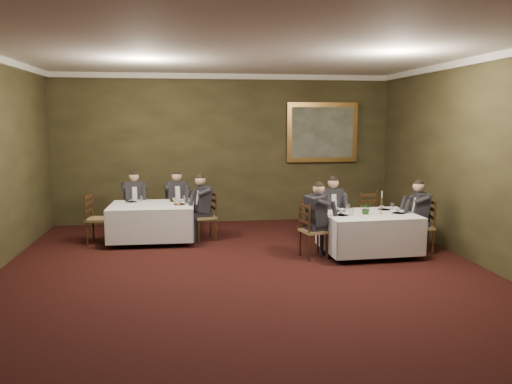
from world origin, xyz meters
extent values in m
plane|color=black|center=(0.00, 0.00, 0.00)|extent=(10.00, 10.00, 0.00)
cube|color=silver|center=(0.00, 0.00, 3.50)|extent=(8.00, 10.00, 0.10)
cube|color=#2D2916|center=(0.00, 5.00, 1.75)|extent=(8.00, 0.10, 3.50)
cube|color=#2D2916|center=(0.00, -5.00, 1.75)|extent=(8.00, 0.10, 3.50)
cube|color=white|center=(0.00, 4.95, 3.44)|extent=(8.00, 0.10, 0.12)
cube|color=black|center=(2.36, 1.64, 0.73)|extent=(1.62, 1.24, 0.04)
cube|color=white|center=(2.36, 1.64, 0.76)|extent=(1.68, 1.31, 0.02)
cube|color=white|center=(2.36, 1.64, 0.42)|extent=(1.70, 1.33, 0.65)
cube|color=black|center=(-1.61, 3.18, 0.73)|extent=(1.63, 1.24, 0.04)
cube|color=white|center=(-1.61, 3.18, 0.76)|extent=(1.69, 1.30, 0.02)
cube|color=white|center=(-1.61, 3.18, 0.42)|extent=(1.71, 1.32, 0.65)
cube|color=olive|center=(1.89, 2.46, 0.48)|extent=(0.49, 0.48, 0.05)
cube|color=black|center=(1.86, 2.65, 0.73)|extent=(0.38, 0.08, 0.54)
cube|color=black|center=(1.89, 2.46, 0.86)|extent=(0.46, 0.37, 0.55)
sphere|color=#DFAD8B|center=(1.89, 2.46, 1.24)|extent=(0.24, 0.24, 0.21)
cube|color=olive|center=(2.77, 2.50, 0.48)|extent=(0.51, 0.50, 0.05)
cube|color=black|center=(2.73, 2.68, 0.73)|extent=(0.38, 0.10, 0.54)
cube|color=olive|center=(1.33, 1.60, 0.48)|extent=(0.51, 0.52, 0.05)
cube|color=black|center=(1.14, 1.56, 0.73)|extent=(0.11, 0.38, 0.54)
cube|color=black|center=(1.33, 1.60, 0.86)|extent=(0.39, 0.48, 0.55)
sphere|color=#DFAD8B|center=(1.33, 1.60, 1.24)|extent=(0.25, 0.25, 0.21)
cube|color=olive|center=(3.40, 1.68, 0.48)|extent=(0.50, 0.52, 0.05)
cube|color=black|center=(3.58, 1.64, 0.73)|extent=(0.11, 0.38, 0.54)
cube|color=black|center=(3.40, 1.68, 0.86)|extent=(0.39, 0.48, 0.55)
sphere|color=#DFAD8B|center=(3.40, 1.68, 1.24)|extent=(0.25, 0.25, 0.21)
cube|color=olive|center=(-2.05, 4.04, 0.48)|extent=(0.51, 0.50, 0.05)
cube|color=black|center=(-2.08, 4.23, 0.73)|extent=(0.38, 0.10, 0.54)
cube|color=black|center=(-2.05, 4.04, 0.86)|extent=(0.47, 0.39, 0.55)
sphere|color=#DFAD8B|center=(-2.05, 4.04, 1.24)|extent=(0.25, 0.25, 0.21)
cube|color=olive|center=(-1.14, 4.02, 0.48)|extent=(0.53, 0.51, 0.05)
cube|color=black|center=(-1.19, 4.21, 0.73)|extent=(0.38, 0.12, 0.54)
cube|color=black|center=(-1.14, 4.02, 0.86)|extent=(0.48, 0.40, 0.55)
sphere|color=#DFAD8B|center=(-1.14, 4.02, 1.24)|extent=(0.25, 0.25, 0.21)
cube|color=olive|center=(-0.56, 3.16, 0.48)|extent=(0.51, 0.52, 0.05)
cube|color=black|center=(-0.37, 3.20, 0.73)|extent=(0.12, 0.38, 0.54)
cube|color=black|center=(-0.56, 3.16, 0.86)|extent=(0.40, 0.48, 0.55)
sphere|color=#DFAD8B|center=(-0.56, 3.16, 1.24)|extent=(0.25, 0.25, 0.21)
cube|color=olive|center=(-2.67, 3.20, 0.48)|extent=(0.48, 0.50, 0.05)
cube|color=black|center=(-2.85, 3.23, 0.73)|extent=(0.09, 0.38, 0.54)
imported|color=#2D5926|center=(2.29, 1.60, 0.88)|extent=(0.27, 0.26, 0.24)
cylinder|color=#BB8C39|center=(2.58, 1.60, 0.77)|extent=(0.06, 0.06, 0.02)
cylinder|color=#BB8C39|center=(2.58, 1.60, 0.93)|extent=(0.01, 0.01, 0.29)
cylinder|color=white|center=(2.58, 1.60, 1.13)|extent=(0.02, 0.02, 0.13)
cylinder|color=white|center=(1.91, 1.97, 0.77)|extent=(0.25, 0.25, 0.01)
cylinder|color=white|center=(1.91, 2.12, 0.80)|extent=(0.08, 0.08, 0.05)
cylinder|color=white|center=(2.08, 1.97, 0.83)|extent=(0.06, 0.06, 0.14)
cylinder|color=white|center=(-2.06, 3.54, 0.77)|extent=(0.25, 0.25, 0.01)
cylinder|color=white|center=(-2.06, 3.69, 0.80)|extent=(0.08, 0.08, 0.05)
cylinder|color=white|center=(-1.89, 3.54, 0.83)|extent=(0.06, 0.06, 0.14)
cube|color=#C28E47|center=(2.36, 4.94, 2.14)|extent=(1.74, 0.08, 1.43)
cube|color=#434930|center=(2.36, 4.90, 2.14)|extent=(1.52, 0.01, 1.21)
camera|label=1|loc=(-0.88, -6.88, 2.47)|focal=35.00mm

